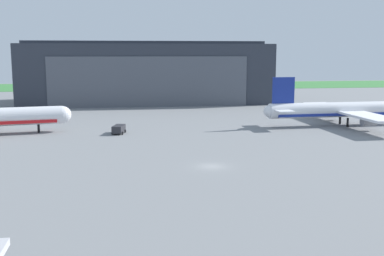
{
  "coord_description": "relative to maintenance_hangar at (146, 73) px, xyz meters",
  "views": [
    {
      "loc": [
        -14.24,
        -73.86,
        18.35
      ],
      "look_at": [
        -0.42,
        18.56,
        3.41
      ],
      "focal_mm": 44.53,
      "sensor_mm": 36.0,
      "label": 1
    }
  ],
  "objects": [
    {
      "name": "fuel_bowser",
      "position": [
        -10.2,
        -69.82,
        -9.62
      ],
      "size": [
        3.35,
        5.39,
        1.92
      ],
      "color": "#28282D",
      "rests_on": "ground_plane"
    },
    {
      "name": "grass_field_strip",
      "position": [
        4.75,
        82.07,
        -10.67
      ],
      "size": [
        440.0,
        56.0,
        0.08
      ],
      "primitive_type": "cube",
      "color": "#3A7C3C",
      "rests_on": "ground_plane"
    },
    {
      "name": "airliner_far_right",
      "position": [
        47.64,
        -65.93,
        -6.81
      ],
      "size": [
        46.2,
        39.13,
        12.32
      ],
      "color": "white",
      "rests_on": "ground_plane"
    },
    {
      "name": "maintenance_hangar",
      "position": [
        0.0,
        0.0,
        0.0
      ],
      "size": [
        87.71,
        36.57,
        22.35
      ],
      "color": "#2D333D",
      "rests_on": "ground_plane"
    },
    {
      "name": "ground_plane",
      "position": [
        4.75,
        -103.99,
        -10.71
      ],
      "size": [
        440.0,
        440.0,
        0.0
      ],
      "primitive_type": "plane",
      "color": "slate"
    }
  ]
}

